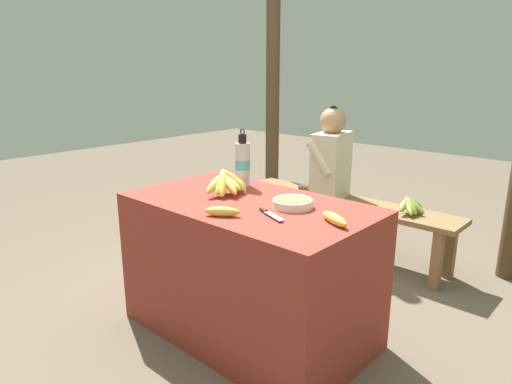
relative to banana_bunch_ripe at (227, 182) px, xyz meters
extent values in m
plane|color=brown|center=(0.18, -0.03, -0.79)|extent=(12.00, 12.00, 0.00)
cube|color=maroon|center=(0.18, -0.03, -0.43)|extent=(1.25, 0.71, 0.73)
sphere|color=#4C381E|center=(-0.04, 0.00, 0.00)|extent=(0.06, 0.06, 0.06)
ellipsoid|color=#E0C64C|center=(-0.02, -0.06, 0.00)|extent=(0.08, 0.18, 0.11)
ellipsoid|color=#E0C64C|center=(-0.01, -0.05, 0.00)|extent=(0.11, 0.15, 0.12)
ellipsoid|color=#E0C64C|center=(0.01, -0.05, 0.00)|extent=(0.15, 0.15, 0.14)
ellipsoid|color=#E0C64C|center=(0.03, -0.02, 0.00)|extent=(0.19, 0.10, 0.12)
ellipsoid|color=#E0C64C|center=(0.02, 0.00, 0.00)|extent=(0.16, 0.04, 0.10)
ellipsoid|color=#E0C64C|center=(0.02, 0.03, 0.00)|extent=(0.16, 0.10, 0.14)
ellipsoid|color=#E0C64C|center=(0.00, 0.04, 0.00)|extent=(0.13, 0.14, 0.10)
ellipsoid|color=#E0C64C|center=(-0.01, 0.06, 0.00)|extent=(0.10, 0.16, 0.13)
ellipsoid|color=#E0C64C|center=(-0.02, 0.06, 0.00)|extent=(0.08, 0.17, 0.11)
cylinder|color=white|center=(0.40, 0.04, -0.05)|extent=(0.19, 0.19, 0.03)
torus|color=white|center=(0.40, 0.04, -0.03)|extent=(0.19, 0.19, 0.02)
cylinder|color=#BC8942|center=(0.40, 0.04, -0.03)|extent=(0.15, 0.15, 0.01)
cylinder|color=silver|center=(-0.06, 0.18, 0.05)|extent=(0.08, 0.08, 0.24)
cylinder|color=#47A8D1|center=(-0.06, 0.18, 0.05)|extent=(0.08, 0.08, 0.05)
cylinder|color=black|center=(-0.06, 0.18, 0.20)|extent=(0.04, 0.04, 0.05)
torus|color=black|center=(-0.06, 0.18, 0.24)|extent=(0.03, 0.01, 0.03)
ellipsoid|color=#E0C64C|center=(0.25, -0.28, -0.04)|extent=(0.16, 0.13, 0.05)
ellipsoid|color=#E0C64C|center=(0.68, -0.03, -0.04)|extent=(0.18, 0.12, 0.05)
cube|color=#BCBCC1|center=(0.44, -0.14, -0.06)|extent=(0.14, 0.08, 0.00)
cylinder|color=#472D19|center=(0.35, -0.11, -0.06)|extent=(0.06, 0.04, 0.02)
cube|color=brown|center=(-0.03, 1.23, -0.39)|extent=(1.71, 0.32, 0.04)
cube|color=brown|center=(-0.78, 1.11, -0.60)|extent=(0.06, 0.06, 0.39)
cube|color=brown|center=(0.73, 1.11, -0.60)|extent=(0.06, 0.06, 0.39)
cube|color=brown|center=(-0.78, 1.35, -0.60)|extent=(0.06, 0.06, 0.39)
cube|color=brown|center=(0.73, 1.35, -0.60)|extent=(0.06, 0.06, 0.39)
cylinder|color=#473828|center=(-0.37, 1.06, -0.58)|extent=(0.09, 0.09, 0.43)
cylinder|color=#473828|center=(-0.25, 1.08, -0.36)|extent=(0.31, 0.15, 0.09)
cylinder|color=#473828|center=(-0.40, 1.24, -0.58)|extent=(0.09, 0.09, 0.43)
cylinder|color=#473828|center=(-0.29, 1.27, -0.36)|extent=(0.31, 0.15, 0.09)
cube|color=beige|center=(-0.14, 1.20, -0.12)|extent=(0.26, 0.37, 0.49)
cylinder|color=beige|center=(-0.13, 1.04, -0.04)|extent=(0.21, 0.10, 0.25)
cylinder|color=beige|center=(-0.20, 1.35, -0.04)|extent=(0.21, 0.10, 0.25)
sphere|color=tan|center=(-0.14, 1.20, 0.21)|extent=(0.19, 0.19, 0.19)
sphere|color=black|center=(-0.14, 1.20, 0.28)|extent=(0.07, 0.07, 0.07)
sphere|color=#4C381E|center=(0.44, 1.23, -0.30)|extent=(0.06, 0.06, 0.06)
ellipsoid|color=#8EA842|center=(0.45, 1.18, -0.30)|extent=(0.07, 0.15, 0.09)
ellipsoid|color=#8EA842|center=(0.49, 1.19, -0.31)|extent=(0.14, 0.15, 0.10)
ellipsoid|color=#8EA842|center=(0.49, 1.20, -0.30)|extent=(0.15, 0.12, 0.13)
ellipsoid|color=#8EA842|center=(0.51, 1.23, -0.31)|extent=(0.16, 0.04, 0.12)
ellipsoid|color=#8EA842|center=(0.49, 1.25, -0.31)|extent=(0.13, 0.09, 0.12)
ellipsoid|color=#8EA842|center=(0.48, 1.27, -0.30)|extent=(0.13, 0.14, 0.11)
ellipsoid|color=#8EA842|center=(0.44, 1.30, -0.31)|extent=(0.04, 0.16, 0.12)
cylinder|color=#4C3823|center=(-1.07, 1.63, 0.59)|extent=(0.12, 0.12, 2.78)
camera|label=1|loc=(1.66, -1.61, 0.58)|focal=32.00mm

